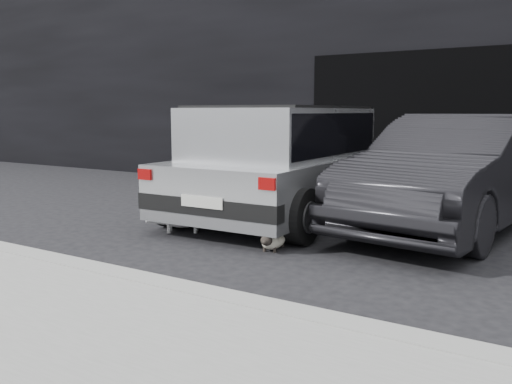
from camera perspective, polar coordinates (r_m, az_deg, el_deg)
The scene contains 9 objects.
ground at distance 7.17m, azimuth -0.71°, elevation -3.80°, with size 80.00×80.00×0.00m, color black.
building_facade at distance 12.25m, azimuth 19.22°, elevation 12.59°, with size 34.00×4.00×5.00m, color black.
garage_opening at distance 10.27m, azimuth 16.36°, elevation 6.89°, with size 4.00×0.10×2.60m, color black.
curb at distance 4.55m, azimuth -7.92°, elevation -10.35°, with size 18.00×0.25×0.12m, color gray.
sidewalk at distance 3.78m, azimuth -20.06°, elevation -14.92°, with size 18.00×2.20×0.11m, color gray.
silver_hatchback at distance 7.85m, azimuth 3.21°, elevation 3.71°, with size 2.23×4.38×1.60m.
second_car at distance 7.48m, azimuth 20.34°, elevation 1.98°, with size 1.58×4.53×1.49m, color black.
cat_siamese at distance 6.02m, azimuth 1.75°, elevation -5.13°, with size 0.31×0.67×0.24m.
cat_white at distance 6.95m, azimuth -7.41°, elevation -2.63°, with size 0.72×0.58×0.40m.
Camera 1 is at (3.78, -5.89, 1.52)m, focal length 38.00 mm.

